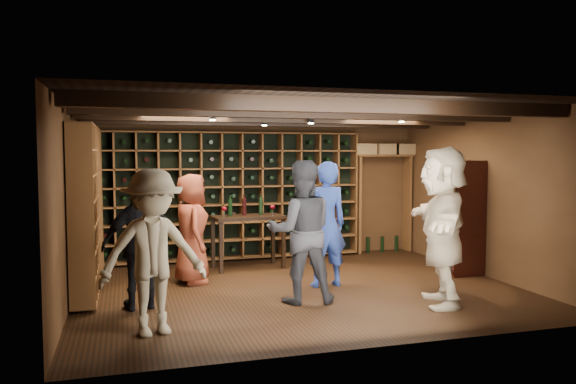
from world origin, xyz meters
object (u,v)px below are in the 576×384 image
object	(u,v)px
display_cabinet	(461,220)
man_grey_suit	(301,232)
man_blue_shirt	(325,224)
tasting_table	(248,222)
guest_beige	(443,226)
guest_woman_black	(141,244)
guest_khaki	(153,252)
guest_red_floral	(192,229)

from	to	relation	value
display_cabinet	man_grey_suit	xyz separation A→B (m)	(-2.91, -0.90, 0.05)
man_blue_shirt	tasting_table	bearing A→B (deg)	-65.50
guest_beige	man_blue_shirt	bearing A→B (deg)	-119.20
man_blue_shirt	display_cabinet	bearing A→B (deg)	-178.89
guest_woman_black	guest_beige	size ratio (longest dim) A/B	0.80
man_grey_suit	guest_khaki	world-z (taller)	man_grey_suit
display_cabinet	guest_khaki	xyz separation A→B (m)	(-4.77, -1.68, 0.01)
tasting_table	display_cabinet	bearing A→B (deg)	-29.59
man_blue_shirt	guest_beige	bearing A→B (deg)	125.99
man_blue_shirt	guest_red_floral	distance (m)	1.94
guest_beige	guest_woman_black	bearing A→B (deg)	-81.52
guest_woman_black	guest_khaki	bearing A→B (deg)	82.36
guest_beige	tasting_table	size ratio (longest dim) A/B	1.63
guest_red_floral	guest_khaki	size ratio (longest dim) A/B	0.92
guest_red_floral	guest_woman_black	size ratio (longest dim) A/B	1.00
display_cabinet	guest_beige	size ratio (longest dim) A/B	0.88
guest_beige	guest_khaki	bearing A→B (deg)	-65.34
guest_red_floral	guest_woman_black	distance (m)	1.41
guest_khaki	guest_beige	size ratio (longest dim) A/B	0.88
display_cabinet	guest_beige	world-z (taller)	guest_beige
guest_khaki	man_blue_shirt	bearing A→B (deg)	19.90
guest_khaki	tasting_table	distance (m)	3.45
guest_red_floral	guest_woman_black	xyz separation A→B (m)	(-0.75, -1.20, -0.00)
man_grey_suit	guest_beige	bearing A→B (deg)	169.04
man_blue_shirt	man_grey_suit	xyz separation A→B (m)	(-0.59, -0.72, 0.01)
guest_beige	man_grey_suit	bearing A→B (deg)	-88.12
display_cabinet	guest_red_floral	xyz separation A→B (m)	(-4.12, 0.55, -0.06)
man_blue_shirt	guest_khaki	distance (m)	2.88
guest_khaki	tasting_table	xyz separation A→B (m)	(1.66, 3.02, -0.10)
man_blue_shirt	guest_woman_black	size ratio (longest dim) A/B	1.12
guest_woman_black	tasting_table	xyz separation A→B (m)	(1.75, 1.99, -0.03)
display_cabinet	man_grey_suit	size ratio (longest dim) A/B	0.97
man_grey_suit	man_blue_shirt	bearing A→B (deg)	-120.28
man_grey_suit	guest_beige	xyz separation A→B (m)	(1.66, -0.60, 0.09)
guest_woman_black	tasting_table	size ratio (longest dim) A/B	1.31
display_cabinet	guest_khaki	bearing A→B (deg)	-160.62
guest_red_floral	tasting_table	bearing A→B (deg)	-55.24
man_grey_suit	tasting_table	distance (m)	2.25
guest_woman_black	guest_beige	xyz separation A→B (m)	(3.62, -0.85, 0.19)
display_cabinet	guest_woman_black	world-z (taller)	display_cabinet
display_cabinet	guest_red_floral	distance (m)	4.16
man_grey_suit	tasting_table	size ratio (longest dim) A/B	1.49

